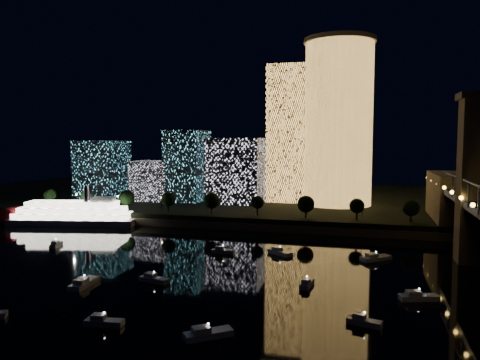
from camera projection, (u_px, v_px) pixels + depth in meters
name	position (u px, v px, depth m)	size (l,w,h in m)	color
ground	(214.00, 299.00, 107.13)	(520.00, 520.00, 0.00)	black
far_bank	(304.00, 201.00, 260.87)	(420.00, 160.00, 5.00)	black
seawall	(279.00, 228.00, 185.90)	(420.00, 6.00, 3.00)	#6B5E4C
tower_cylindrical	(338.00, 123.00, 224.25)	(34.00, 34.00, 78.99)	#F9B14F
tower_rectangular	(291.00, 134.00, 239.24)	(21.54, 21.54, 68.55)	#F9B14F
midrise_blocks	(173.00, 170.00, 242.64)	(99.41, 25.29, 36.18)	silver
riverboat	(67.00, 214.00, 200.53)	(58.86, 23.20, 17.39)	silver
motorboats	(222.00, 280.00, 118.72)	(120.44, 75.87, 2.78)	silver
esplanade_trees	(216.00, 201.00, 198.13)	(166.11, 6.98, 8.99)	black
street_lamps	(207.00, 202.00, 205.59)	(132.70, 0.70, 5.65)	black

